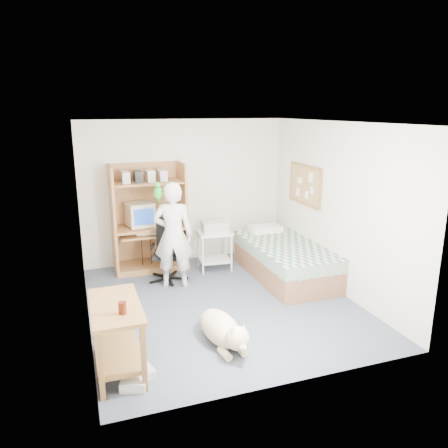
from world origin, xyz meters
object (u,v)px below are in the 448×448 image
object	(u,v)px
computer_hutch	(149,222)
printer_cart	(215,244)
office_chair	(168,258)
side_desk	(117,327)
bed	(285,260)
person	(173,235)
dog	(223,329)

from	to	relation	value
computer_hutch	printer_cart	xyz separation A→B (m)	(1.03, -0.42, -0.38)
office_chair	printer_cart	bearing A→B (deg)	31.54
printer_cart	side_desk	bearing A→B (deg)	-122.32
bed	side_desk	size ratio (longest dim) A/B	2.02
person	side_desk	bearing A→B (deg)	81.30
bed	printer_cart	bearing A→B (deg)	144.37
computer_hutch	person	bearing A→B (deg)	-76.87
person	dog	bearing A→B (deg)	113.13
side_desk	printer_cart	world-z (taller)	side_desk
bed	printer_cart	size ratio (longest dim) A/B	3.02
dog	printer_cart	size ratio (longest dim) A/B	1.74
side_desk	office_chair	bearing A→B (deg)	66.09
computer_hutch	office_chair	xyz separation A→B (m)	(0.18, -0.61, -0.47)
office_chair	person	distance (m)	0.56
computer_hutch	dog	xyz separation A→B (m)	(0.35, -2.81, -0.63)
side_desk	dog	world-z (taller)	side_desk
office_chair	printer_cart	world-z (taller)	office_chair
side_desk	dog	size ratio (longest dim) A/B	0.86
person	printer_cart	xyz separation A→B (m)	(0.81, 0.49, -0.37)
bed	dog	world-z (taller)	bed
office_chair	dog	size ratio (longest dim) A/B	0.85
bed	office_chair	distance (m)	1.89
bed	office_chair	bearing A→B (deg)	164.38
person	office_chair	bearing A→B (deg)	-64.82
bed	side_desk	world-z (taller)	side_desk
bed	person	distance (m)	1.88
computer_hutch	side_desk	world-z (taller)	computer_hutch
person	bed	bearing A→B (deg)	-167.62
office_chair	person	bearing A→B (deg)	-64.82
person	printer_cart	distance (m)	1.02
office_chair	person	xyz separation A→B (m)	(0.03, -0.30, 0.47)
computer_hutch	person	size ratio (longest dim) A/B	1.10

